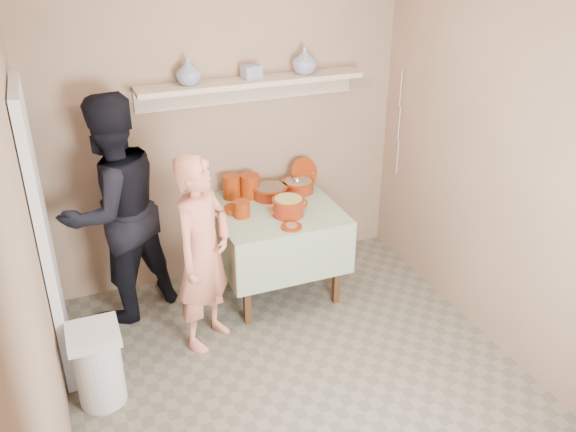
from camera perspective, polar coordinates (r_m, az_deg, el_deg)
name	(u,v)px	position (r m, az deg, el deg)	size (l,w,h in m)	color
ground	(309,393)	(4.24, 1.97, -16.25)	(3.50, 3.50, 0.00)	#686252
tile_panel	(45,238)	(4.23, -21.81, -1.91)	(0.06, 0.70, 2.00)	silver
plate_stack_a	(232,187)	(5.02, -5.31, 2.74)	(0.15, 0.15, 0.20)	#731E03
plate_stack_b	(250,186)	(5.03, -3.58, 2.83)	(0.16, 0.16, 0.19)	#731E03
bowl_stack	(242,209)	(4.71, -4.36, 0.66)	(0.13, 0.13, 0.13)	#731E03
empty_bowl	(234,209)	(4.81, -5.06, 0.63)	(0.16, 0.16, 0.05)	#731E03
propped_lid	(304,172)	(5.22, 1.52, 4.10)	(0.26, 0.26, 0.02)	#731E03
vase_right	(305,60)	(4.97, 1.58, 14.35)	(0.20, 0.20, 0.21)	navy
vase_left	(188,71)	(4.70, -9.32, 13.20)	(0.19, 0.19, 0.20)	navy
ceramic_box	(251,72)	(4.83, -3.44, 13.29)	(0.14, 0.10, 0.10)	navy
person_cook	(203,254)	(4.31, -7.92, -3.51)	(0.54, 0.35, 1.47)	#D3775B
person_helper	(114,210)	(4.71, -15.97, 0.51)	(0.86, 0.67, 1.78)	black
room_shell	(313,170)	(3.36, 2.39, 4.31)	(3.04, 3.54, 2.62)	#94745A
serving_table	(275,221)	(4.92, -1.21, -0.43)	(0.97, 0.97, 0.76)	#4C2D16
cazuela_meat_a	(270,191)	(5.02, -1.72, 2.37)	(0.30, 0.30, 0.10)	#6C1507
cazuela_meat_b	(298,185)	(5.13, 0.96, 2.92)	(0.28, 0.28, 0.10)	#6C1507
ladle	(298,181)	(5.09, 0.92, 3.34)	(0.08, 0.26, 0.19)	silver
cazuela_rice	(288,205)	(4.71, 0.03, 1.01)	(0.33, 0.25, 0.14)	#6C1507
front_plate	(291,226)	(4.55, 0.31, -0.99)	(0.16, 0.16, 0.03)	#731E03
wall_shelf	(251,84)	(4.87, -3.48, 12.22)	(1.80, 0.25, 0.21)	#BEA88D
trash_bin	(98,365)	(4.19, -17.32, -13.21)	(0.32, 0.32, 0.56)	silver
electrical_cord	(399,124)	(5.37, 10.35, 8.50)	(0.01, 0.05, 0.90)	silver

